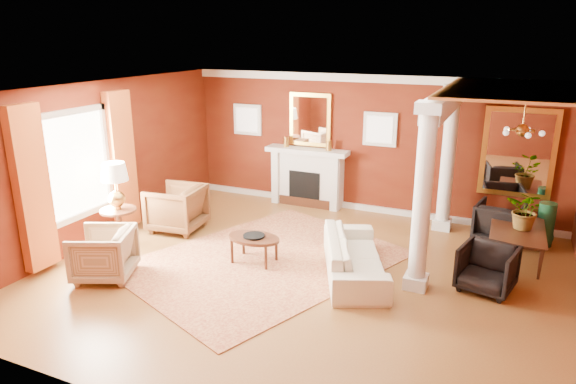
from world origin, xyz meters
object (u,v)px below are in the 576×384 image
at_px(sofa, 355,250).
at_px(armchair_leopard, 176,206).
at_px(coffee_table, 254,239).
at_px(dining_table, 519,236).
at_px(armchair_stripe, 103,252).
at_px(side_table, 116,191).

relative_size(sofa, armchair_leopard, 2.22).
height_order(armchair_leopard, coffee_table, armchair_leopard).
bearing_deg(dining_table, armchair_stripe, 119.16).
relative_size(sofa, dining_table, 1.42).
height_order(sofa, armchair_leopard, armchair_leopard).
bearing_deg(armchair_stripe, coffee_table, 104.51).
height_order(sofa, side_table, side_table).
bearing_deg(sofa, armchair_leopard, 59.46).
relative_size(coffee_table, dining_table, 0.59).
bearing_deg(armchair_leopard, armchair_stripe, -0.68).
height_order(sofa, dining_table, dining_table).
distance_m(armchair_stripe, side_table, 1.35).
relative_size(armchair_leopard, coffee_table, 1.09).
height_order(armchair_stripe, side_table, side_table).
xyz_separation_m(sofa, armchair_leopard, (-3.74, 0.49, 0.06)).
xyz_separation_m(armchair_leopard, coffee_table, (2.08, -0.73, -0.08)).
distance_m(armchair_leopard, coffee_table, 2.21).
distance_m(side_table, dining_table, 6.94).
height_order(armchair_stripe, dining_table, armchair_stripe).
height_order(armchair_leopard, armchair_stripe, armchair_leopard).
xyz_separation_m(side_table, dining_table, (6.49, 2.37, -0.64)).
height_order(armchair_stripe, coffee_table, armchair_stripe).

